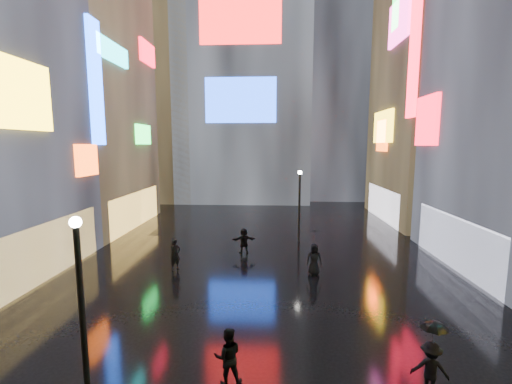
{
  "coord_description": "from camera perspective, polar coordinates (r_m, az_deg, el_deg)",
  "views": [
    {
      "loc": [
        0.74,
        -2.38,
        6.97
      ],
      "look_at": [
        0.0,
        12.0,
        5.0
      ],
      "focal_mm": 24.0,
      "sensor_mm": 36.0,
      "label": 1
    }
  ],
  "objects": [
    {
      "name": "tower_main",
      "position": [
        48.58,
        -1.77,
        24.59
      ],
      "size": [
        16.0,
        14.2,
        42.0
      ],
      "color": "black",
      "rests_on": "ground"
    },
    {
      "name": "umbrella_1",
      "position": [
        11.28,
        27.41,
        -19.96
      ],
      "size": [
        0.92,
        0.92,
        0.65
      ],
      "primitive_type": "imported",
      "rotation": [
        0.0,
        0.0,
        1.86
      ],
      "color": "black",
      "rests_on": "pedestrian_2"
    },
    {
      "name": "lamp_near",
      "position": [
        10.38,
        -27.11,
        -15.92
      ],
      "size": [
        0.3,
        0.3,
        5.2
      ],
      "color": "black",
      "rests_on": "ground"
    },
    {
      "name": "building_right_far",
      "position": [
        36.46,
        29.1,
        17.92
      ],
      "size": [
        10.28,
        12.0,
        28.0
      ],
      "color": "black",
      "rests_on": "ground"
    },
    {
      "name": "building_left_far",
      "position": [
        33.18,
        -28.24,
        13.84
      ],
      "size": [
        10.28,
        12.0,
        22.0
      ],
      "color": "black",
      "rests_on": "ground"
    },
    {
      "name": "pedestrian_1",
      "position": [
        11.12,
        -4.72,
        -25.62
      ],
      "size": [
        0.93,
        0.78,
        1.71
      ],
      "primitive_type": "imported",
      "rotation": [
        0.0,
        0.0,
        3.31
      ],
      "color": "black",
      "rests_on": "ground"
    },
    {
      "name": "lamp_far",
      "position": [
        24.82,
        7.25,
        -1.6
      ],
      "size": [
        0.3,
        0.3,
        5.2
      ],
      "color": "black",
      "rests_on": "ground"
    },
    {
      "name": "umbrella_2",
      "position": [
        18.72,
        9.77,
        -7.39
      ],
      "size": [
        0.91,
        0.93,
        0.8
      ],
      "primitive_type": "imported",
      "rotation": [
        0.0,
        0.0,
        3.19
      ],
      "color": "black",
      "rests_on": "pedestrian_4"
    },
    {
      "name": "pedestrian_4",
      "position": [
        19.08,
        9.68,
        -11.02
      ],
      "size": [
        0.84,
        0.55,
        1.71
      ],
      "primitive_type": "imported",
      "rotation": [
        0.0,
        0.0,
        0.0
      ],
      "color": "black",
      "rests_on": "ground"
    },
    {
      "name": "tower_flank_right",
      "position": [
        50.09,
        13.1,
        19.15
      ],
      "size": [
        12.0,
        12.0,
        34.0
      ],
      "primitive_type": "cube",
      "color": "black",
      "rests_on": "ground"
    },
    {
      "name": "ground",
      "position": [
        23.45,
        1.01,
        -9.5
      ],
      "size": [
        140.0,
        140.0,
        0.0
      ],
      "primitive_type": "plane",
      "color": "black",
      "rests_on": "ground"
    },
    {
      "name": "pedestrian_5",
      "position": [
        22.38,
        -2.02,
        -8.14
      ],
      "size": [
        1.61,
        0.81,
        1.66
      ],
      "primitive_type": "imported",
      "rotation": [
        0.0,
        0.0,
        3.36
      ],
      "color": "black",
      "rests_on": "ground"
    },
    {
      "name": "pedestrian_6",
      "position": [
        20.0,
        -13.31,
        -10.13
      ],
      "size": [
        0.74,
        0.77,
        1.77
      ],
      "primitive_type": "imported",
      "rotation": [
        0.0,
        0.0,
        0.86
      ],
      "color": "black",
      "rests_on": "ground"
    },
    {
      "name": "tower_flank_left",
      "position": [
        47.15,
        -15.85,
        14.86
      ],
      "size": [
        10.0,
        10.0,
        26.0
      ],
      "primitive_type": "cube",
      "color": "black",
      "rests_on": "ground"
    },
    {
      "name": "pedestrian_2",
      "position": [
        11.82,
        27.05,
        -24.72
      ],
      "size": [
        1.12,
        0.81,
        1.56
      ],
      "primitive_type": "imported",
      "rotation": [
        0.0,
        0.0,
        2.89
      ],
      "color": "black",
      "rests_on": "ground"
    }
  ]
}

